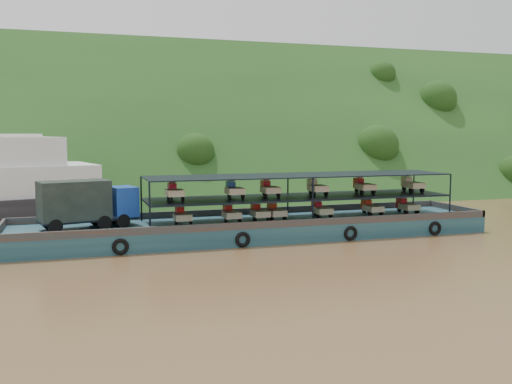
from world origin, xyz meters
name	(u,v)px	position (x,y,z in m)	size (l,w,h in m)	color
ground	(295,239)	(0.00, 0.00, 0.00)	(160.00, 160.00, 0.00)	brown
hillside	(195,191)	(0.00, 36.00, 0.00)	(140.00, 28.00, 28.00)	#173B15
cargo_barge	(244,222)	(-3.30, 1.74, 1.12)	(35.00, 7.18, 4.54)	#133544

